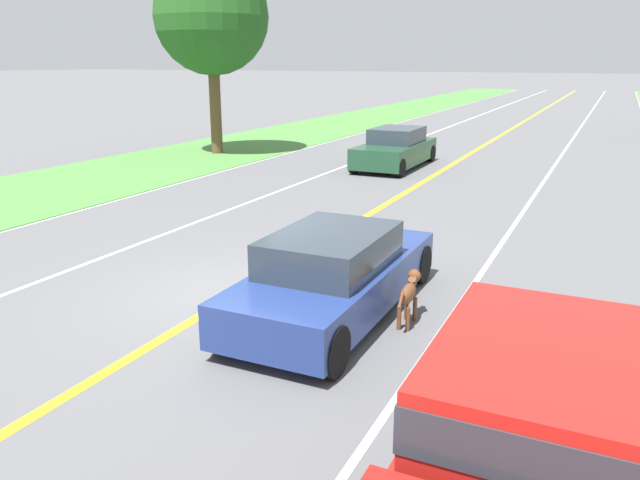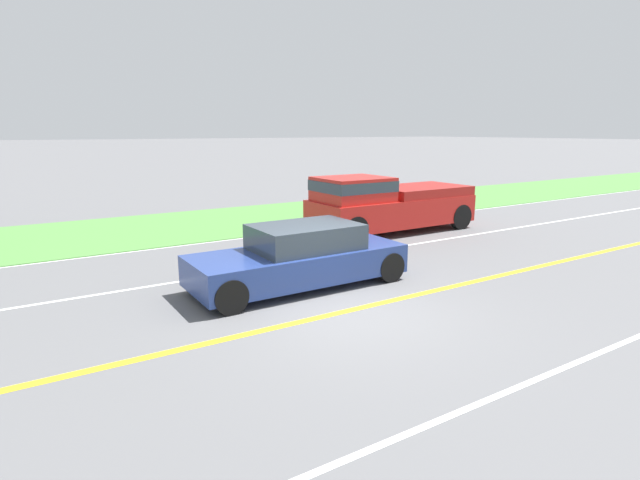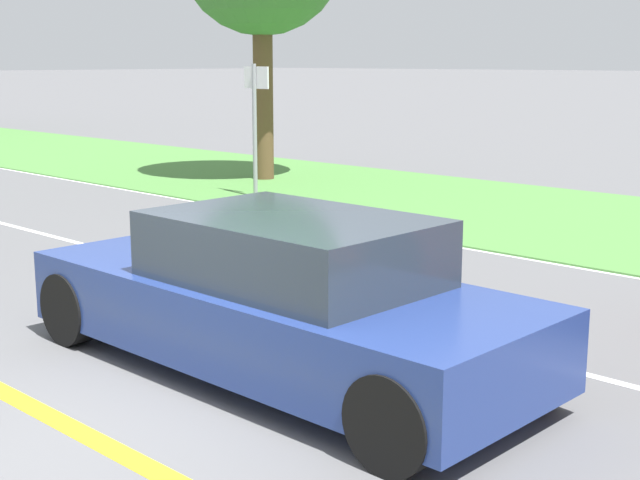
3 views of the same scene
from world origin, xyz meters
The scene contains 9 objects.
ground_plane centered at (0.00, 0.00, 0.00)m, with size 400.00×400.00×0.00m, color #5B5B5E.
centre_divider_line centered at (0.00, 0.00, 0.00)m, with size 0.18×160.00×0.01m, color yellow.
lane_edge_line_right centered at (7.00, 0.00, 0.00)m, with size 0.14×160.00×0.01m, color white.
lane_dash_same_dir centered at (3.50, 0.00, 0.00)m, with size 0.10×160.00×0.01m, color white.
lane_dash_oncoming centered at (-3.50, 0.00, 0.00)m, with size 0.10×160.00×0.01m, color white.
grass_verge_right centered at (10.00, 0.00, 0.01)m, with size 6.00×160.00×0.03m, color #4C843D.
ego_car centered at (1.81, -0.03, 0.63)m, with size 1.80×4.63×1.34m.
dog centered at (2.96, 0.09, 0.49)m, with size 0.23×1.03×0.78m.
pickup_truck centered at (5.37, -5.35, 0.96)m, with size 2.14×5.60×1.88m.
Camera 2 is at (-7.15, 5.12, 3.29)m, focal length 28.00 mm.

